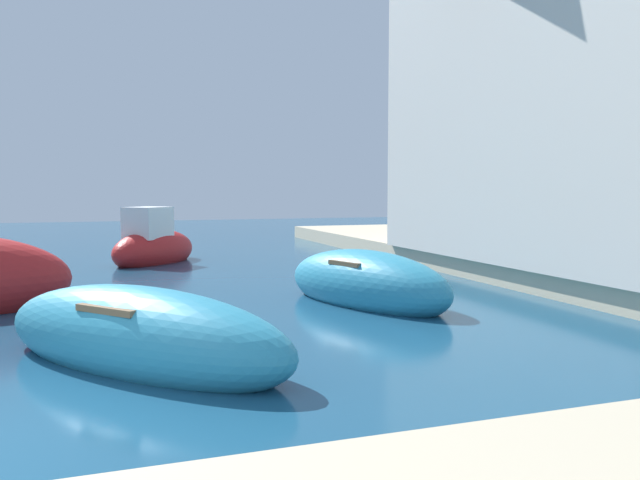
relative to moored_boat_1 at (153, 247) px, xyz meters
name	(u,v)px	position (x,y,z in m)	size (l,w,h in m)	color
quay_promenade	(405,386)	(1.28, -13.97, -0.23)	(44.00, 32.00, 0.50)	beige
moored_boat_1	(153,247)	(0.00, 0.00, 0.00)	(3.33, 3.52, 1.96)	#B21E1E
moored_boat_2	(140,337)	(-1.08, -11.39, -0.13)	(4.06, 4.48, 1.28)	teal
moored_boat_8	(366,284)	(3.30, -8.32, -0.11)	(2.77, 4.41, 1.33)	teal
waterfront_building_main	(591,74)	(9.97, -6.72, 4.53)	(6.69, 10.35, 8.90)	beige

